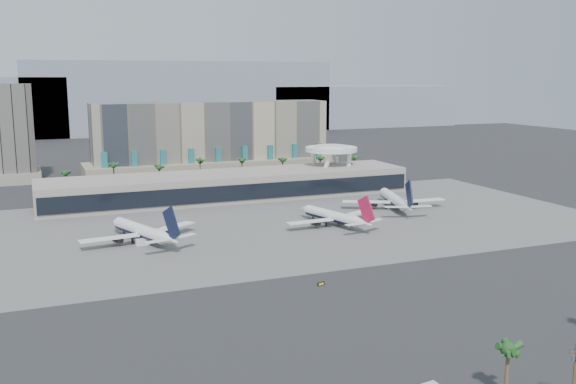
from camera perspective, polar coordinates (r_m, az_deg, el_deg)
name	(u,v)px	position (r m, az deg, el deg)	size (l,w,h in m)	color
ground	(334,260)	(199.49, 4.12, -6.08)	(900.00, 900.00, 0.00)	#232326
apron_pad	(271,223)	(248.37, -1.48, -2.77)	(260.00, 130.00, 0.06)	#5B5B59
mountain_ridge	(150,103)	(651.91, -12.21, 7.75)	(680.00, 60.00, 70.00)	gray
hotel	(213,147)	(360.89, -6.71, 3.96)	(140.00, 30.00, 42.00)	tan
office_tower	(8,139)	(373.14, -23.60, 4.33)	(30.00, 30.00, 52.00)	black
terminal	(230,185)	(298.08, -5.20, 0.66)	(170.00, 32.50, 14.50)	#B0A99B
saucer_structure	(331,152)	(322.01, 3.86, 3.55)	(26.00, 26.00, 21.89)	white
palm_row	(223,166)	(332.77, -5.83, 2.35)	(157.80, 2.80, 13.10)	brown
utility_pole	(575,370)	(122.39, 24.16, -14.26)	(3.20, 0.85, 12.00)	#4C3826
airliner_left	(142,231)	(224.87, -12.81, -3.40)	(41.79, 43.18, 15.56)	white
airliner_centre	(334,216)	(243.84, 4.10, -2.18)	(39.27, 40.73, 14.37)	white
airliner_right	(395,200)	(277.09, 9.49, -0.69)	(43.87, 45.50, 16.06)	white
service_vehicle_a	(143,242)	(221.65, -12.81, -4.35)	(4.57, 2.24, 2.24)	silver
service_vehicle_b	(366,223)	(247.37, 6.94, -2.71)	(3.15, 1.80, 1.62)	white
taxiway_sign	(321,284)	(176.01, 2.95, -8.15)	(2.24, 0.81, 1.01)	black
near_palm_a	(508,357)	(121.67, 18.96, -13.70)	(6.00, 6.00, 10.62)	brown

